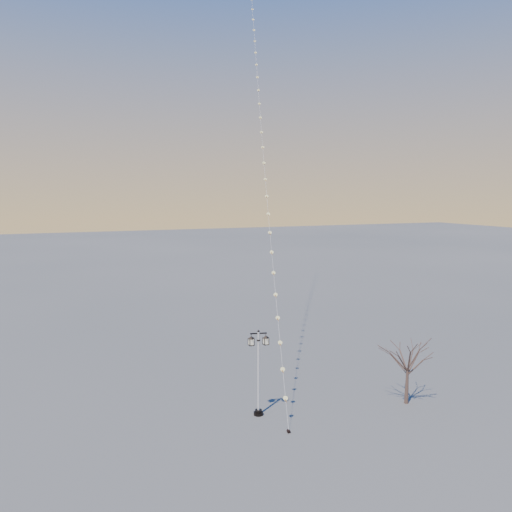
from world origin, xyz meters
TOP-DOWN VIEW (x-y plane):
  - ground at (0.00, 0.00)m, footprint 300.00×300.00m
  - street_lamp at (-2.17, 2.61)m, footprint 1.24×0.62m
  - bare_tree at (6.64, 0.63)m, footprint 2.41×2.41m
  - kite_train at (4.09, 16.72)m, footprint 11.78×33.85m

SIDE VIEW (x-z plane):
  - ground at x=0.00m, z-range 0.00..0.00m
  - street_lamp at x=-2.17m, z-range 0.27..5.23m
  - bare_tree at x=6.64m, z-range 0.78..4.77m
  - kite_train at x=4.09m, z-range -0.13..36.40m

